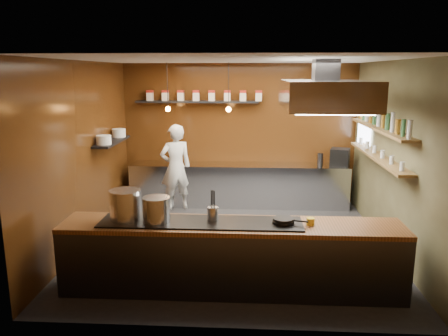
# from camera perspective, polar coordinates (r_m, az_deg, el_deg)

# --- Properties ---
(floor) EXTENTS (5.00, 5.00, 0.00)m
(floor) POSITION_cam_1_polar(r_m,az_deg,el_deg) (7.46, 1.49, -9.77)
(floor) COLOR black
(floor) RESTS_ON ground
(back_wall) EXTENTS (5.00, 0.00, 5.00)m
(back_wall) POSITION_cam_1_polar(r_m,az_deg,el_deg) (9.49, 2.03, 4.45)
(back_wall) COLOR #361709
(back_wall) RESTS_ON ground
(left_wall) EXTENTS (0.00, 5.00, 5.00)m
(left_wall) POSITION_cam_1_polar(r_m,az_deg,el_deg) (7.53, -17.84, 1.75)
(left_wall) COLOR #361709
(left_wall) RESTS_ON ground
(right_wall) EXTENTS (0.00, 5.00, 5.00)m
(right_wall) POSITION_cam_1_polar(r_m,az_deg,el_deg) (7.39, 21.32, 1.31)
(right_wall) COLOR #454127
(right_wall) RESTS_ON ground
(ceiling) EXTENTS (5.00, 5.00, 0.00)m
(ceiling) POSITION_cam_1_polar(r_m,az_deg,el_deg) (6.91, 1.63, 13.94)
(ceiling) COLOR silver
(ceiling) RESTS_ON back_wall
(window_pane) EXTENTS (0.00, 1.00, 1.00)m
(window_pane) POSITION_cam_1_polar(r_m,az_deg,el_deg) (8.94, 17.92, 5.94)
(window_pane) COLOR white
(window_pane) RESTS_ON right_wall
(prep_counter) EXTENTS (4.60, 0.65, 0.90)m
(prep_counter) POSITION_cam_1_polar(r_m,az_deg,el_deg) (9.38, 1.93, -2.20)
(prep_counter) COLOR silver
(prep_counter) RESTS_ON floor
(pass_counter) EXTENTS (4.40, 0.72, 0.94)m
(pass_counter) POSITION_cam_1_polar(r_m,az_deg,el_deg) (5.80, 0.96, -11.48)
(pass_counter) COLOR #38383D
(pass_counter) RESTS_ON floor
(tin_shelf) EXTENTS (2.60, 0.26, 0.04)m
(tin_shelf) POSITION_cam_1_polar(r_m,az_deg,el_deg) (9.35, -3.55, 8.62)
(tin_shelf) COLOR black
(tin_shelf) RESTS_ON back_wall
(plate_shelf) EXTENTS (0.30, 1.40, 0.04)m
(plate_shelf) POSITION_cam_1_polar(r_m,az_deg,el_deg) (8.40, -14.42, 3.36)
(plate_shelf) COLOR black
(plate_shelf) RESTS_ON left_wall
(bottle_shelf_upper) EXTENTS (0.26, 2.80, 0.04)m
(bottle_shelf_upper) POSITION_cam_1_polar(r_m,az_deg,el_deg) (7.56, 19.73, 4.89)
(bottle_shelf_upper) COLOR brown
(bottle_shelf_upper) RESTS_ON right_wall
(bottle_shelf_lower) EXTENTS (0.26, 2.80, 0.04)m
(bottle_shelf_lower) POSITION_cam_1_polar(r_m,az_deg,el_deg) (7.63, 19.48, 1.40)
(bottle_shelf_lower) COLOR brown
(bottle_shelf_lower) RESTS_ON right_wall
(extractor_hood) EXTENTS (1.20, 2.00, 0.72)m
(extractor_hood) POSITION_cam_1_polar(r_m,az_deg,el_deg) (6.60, 13.01, 9.41)
(extractor_hood) COLOR #38383D
(extractor_hood) RESTS_ON ceiling
(pendant_left) EXTENTS (0.10, 0.10, 0.95)m
(pendant_left) POSITION_cam_1_polar(r_m,az_deg,el_deg) (8.77, -7.33, 7.98)
(pendant_left) COLOR black
(pendant_left) RESTS_ON ceiling
(pendant_right) EXTENTS (0.10, 0.10, 0.95)m
(pendant_right) POSITION_cam_1_polar(r_m,az_deg,el_deg) (8.64, 0.60, 8.01)
(pendant_right) COLOR black
(pendant_right) RESTS_ON ceiling
(storage_tins) EXTENTS (2.43, 0.13, 0.22)m
(storage_tins) POSITION_cam_1_polar(r_m,az_deg,el_deg) (9.32, -2.63, 9.43)
(storage_tins) COLOR beige
(storage_tins) RESTS_ON tin_shelf
(plate_stacks) EXTENTS (0.26, 1.16, 0.16)m
(plate_stacks) POSITION_cam_1_polar(r_m,az_deg,el_deg) (8.38, -14.46, 4.03)
(plate_stacks) COLOR white
(plate_stacks) RESTS_ON plate_shelf
(bottles) EXTENTS (0.06, 2.66, 0.24)m
(bottles) POSITION_cam_1_polar(r_m,az_deg,el_deg) (7.55, 19.81, 5.94)
(bottles) COLOR silver
(bottles) RESTS_ON bottle_shelf_upper
(wine_glasses) EXTENTS (0.07, 2.37, 0.13)m
(wine_glasses) POSITION_cam_1_polar(r_m,az_deg,el_deg) (7.62, 19.52, 2.02)
(wine_glasses) COLOR silver
(wine_glasses) RESTS_ON bottle_shelf_lower
(stockpot_large) EXTENTS (0.53, 0.53, 0.39)m
(stockpot_large) POSITION_cam_1_polar(r_m,az_deg,el_deg) (5.80, -12.73, -4.73)
(stockpot_large) COLOR silver
(stockpot_large) RESTS_ON pass_counter
(stockpot_small) EXTENTS (0.36, 0.36, 0.33)m
(stockpot_small) POSITION_cam_1_polar(r_m,az_deg,el_deg) (5.65, -8.83, -5.39)
(stockpot_small) COLOR #B0B2B7
(stockpot_small) RESTS_ON pass_counter
(utensil_crock) EXTENTS (0.19, 0.19, 0.18)m
(utensil_crock) POSITION_cam_1_polar(r_m,az_deg,el_deg) (5.65, -1.46, -6.01)
(utensil_crock) COLOR silver
(utensil_crock) RESTS_ON pass_counter
(frying_pan) EXTENTS (0.45, 0.28, 0.07)m
(frying_pan) POSITION_cam_1_polar(r_m,az_deg,el_deg) (5.62, 7.80, -6.84)
(frying_pan) COLOR black
(frying_pan) RESTS_ON pass_counter
(butter_jar) EXTENTS (0.13, 0.13, 0.09)m
(butter_jar) POSITION_cam_1_polar(r_m,az_deg,el_deg) (5.67, 11.22, -6.87)
(butter_jar) COLOR yellow
(butter_jar) RESTS_ON pass_counter
(espresso_machine) EXTENTS (0.46, 0.45, 0.37)m
(espresso_machine) POSITION_cam_1_polar(r_m,az_deg,el_deg) (9.37, 14.90, 1.35)
(espresso_machine) COLOR black
(espresso_machine) RESTS_ON prep_counter
(chef) EXTENTS (0.77, 0.66, 1.78)m
(chef) POSITION_cam_1_polar(r_m,az_deg,el_deg) (9.06, -6.32, 0.09)
(chef) COLOR silver
(chef) RESTS_ON floor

